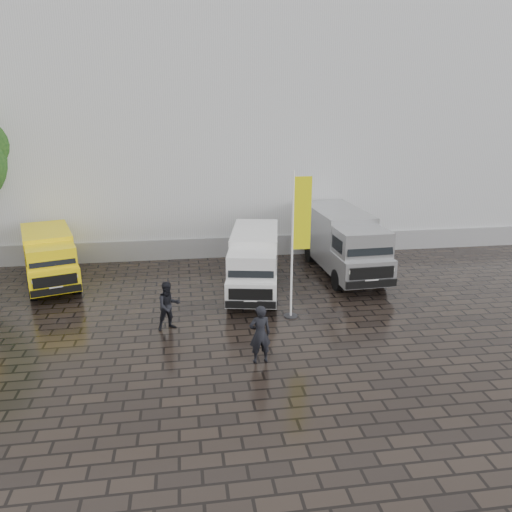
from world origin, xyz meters
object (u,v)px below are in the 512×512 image
Objects in this scene: van_yellow at (50,259)px; person_tent at (169,306)px; van_white at (254,263)px; wheelie_bin at (367,244)px; van_silver at (343,244)px; flagpole at (298,237)px; person_front at (260,334)px.

person_tent is (4.97, -5.12, -0.28)m from van_yellow.
van_white is 4.93× the size of wheelie_bin.
van_silver is at bearing 32.23° from van_white.
flagpole is (9.42, -4.72, 1.82)m from van_yellow.
flagpole is 9.04m from wheelie_bin.
van_silver is at bearing -146.30° from wheelie_bin.
van_silver reaches higher than van_yellow.
person_tent is (-9.72, -7.35, 0.28)m from wheelie_bin.
van_yellow is 2.88× the size of person_tent.
flagpole is at bearing -127.85° from van_silver.
van_white is 3.07× the size of person_front.
wheelie_bin is (5.26, 6.96, -2.38)m from flagpole.
flagpole is at bearing -16.23° from person_tent.
flagpole reaches higher than van_white.
person_tent reaches higher than wheelie_bin.
flagpole is 3.11× the size of person_tent.
person_front is (7.64, -7.79, -0.22)m from van_yellow.
wheelie_bin is 12.26m from person_front.
van_yellow is 10.91m from person_front.
van_yellow is 12.55m from van_silver.
wheelie_bin is 0.62× the size of person_front.
flagpole reaches higher than person_front.
flagpole reaches higher than person_tent.
person_front is (-1.78, -3.07, -2.04)m from flagpole.
van_silver is (12.54, -0.38, 0.26)m from van_yellow.
van_silver reaches higher than person_front.
van_white is 4.57m from person_tent.
person_front is 3.78m from person_tent.
van_yellow is 7.13m from person_tent.
flagpole is (-3.12, -4.35, 1.56)m from van_silver.
person_front is at bearing -125.68° from van_silver.
person_front is at bearing -62.79° from van_yellow.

